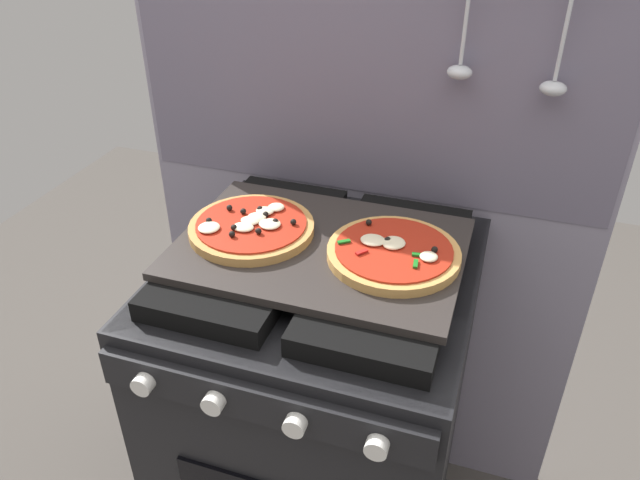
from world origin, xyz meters
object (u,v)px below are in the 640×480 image
object	(u,v)px
pizza_left	(253,226)
pizza_right	(394,252)
stove	(320,414)
baking_tray	(320,248)

from	to	relation	value
pizza_left	pizza_right	xyz separation A→B (m)	(0.28, -0.00, -0.00)
pizza_right	pizza_left	bearing A→B (deg)	179.39
stove	baking_tray	world-z (taller)	baking_tray
stove	baking_tray	size ratio (longest dim) A/B	1.67
baking_tray	pizza_right	world-z (taller)	pizza_right
pizza_left	pizza_right	distance (m)	0.28
pizza_left	pizza_right	bearing A→B (deg)	-0.61
pizza_left	pizza_right	world-z (taller)	same
baking_tray	pizza_left	bearing A→B (deg)	178.14
stove	pizza_left	distance (m)	0.50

